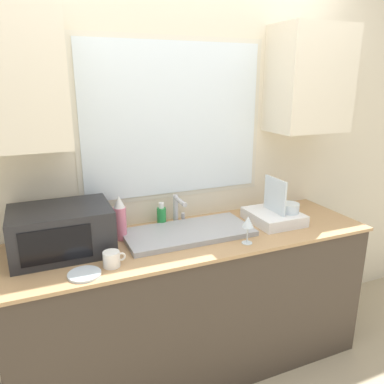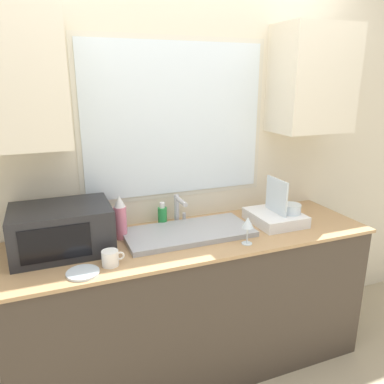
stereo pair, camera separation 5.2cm
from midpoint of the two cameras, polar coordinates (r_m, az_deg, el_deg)
name	(u,v)px [view 1 (the left image)]	position (r m, az deg, el deg)	size (l,w,h in m)	color
countertop	(194,302)	(2.43, -0.34, -16.46)	(2.14, 0.65, 0.90)	#42382D
wall_back	(175,145)	(2.35, -3.29, 7.16)	(6.00, 0.38, 2.60)	beige
sink_basin	(188,232)	(2.22, -1.25, -6.18)	(0.75, 0.36, 0.03)	#9EA0A5
faucet	(178,207)	(2.34, -2.80, -2.35)	(0.08, 0.18, 0.19)	#B7B7BC
microwave	(62,230)	(2.09, -19.94, -5.53)	(0.51, 0.37, 0.25)	#232326
dish_rack	(275,214)	(2.45, 11.99, -3.35)	(0.30, 0.33, 0.29)	white
spray_bottle	(120,219)	(2.17, -11.60, -4.00)	(0.07, 0.07, 0.26)	#D8728C
soap_bottle	(162,216)	(2.34, -5.30, -3.67)	(0.06, 0.06, 0.15)	#268C3F
mug_near_sink	(112,259)	(1.90, -12.90, -9.93)	(0.11, 0.08, 0.08)	white
wine_glass	(248,223)	(2.09, 7.80, -4.71)	(0.07, 0.07, 0.16)	silver
small_plate	(84,274)	(1.87, -16.87, -11.90)	(0.16, 0.16, 0.01)	silver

